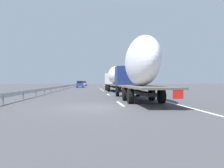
# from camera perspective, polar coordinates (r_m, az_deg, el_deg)

# --- Properties ---
(ground_plane) EXTENTS (260.00, 260.00, 0.00)m
(ground_plane) POSITION_cam_1_polar(r_m,az_deg,el_deg) (52.33, -5.33, -1.11)
(ground_plane) COLOR #424247
(lane_stripe_0) EXTENTS (3.20, 0.20, 0.01)m
(lane_stripe_0) POSITION_cam_1_polar(r_m,az_deg,el_deg) (14.52, 2.25, -5.35)
(lane_stripe_0) COLOR white
(lane_stripe_0) RESTS_ON ground_plane
(lane_stripe_1) EXTENTS (3.20, 0.20, 0.01)m
(lane_stripe_1) POSITION_cam_1_polar(r_m,az_deg,el_deg) (25.14, -1.04, -2.86)
(lane_stripe_1) COLOR white
(lane_stripe_1) RESTS_ON ground_plane
(lane_stripe_2) EXTENTS (3.20, 0.20, 0.01)m
(lane_stripe_2) POSITION_cam_1_polar(r_m,az_deg,el_deg) (35.73, -2.36, -1.86)
(lane_stripe_2) COLOR white
(lane_stripe_2) RESTS_ON ground_plane
(lane_stripe_3) EXTENTS (3.20, 0.20, 0.01)m
(lane_stripe_3) POSITION_cam_1_polar(r_m,az_deg,el_deg) (41.96, -2.83, -1.51)
(lane_stripe_3) COLOR white
(lane_stripe_3) RESTS_ON ground_plane
(lane_stripe_4) EXTENTS (3.20, 0.20, 0.01)m
(lane_stripe_4) POSITION_cam_1_polar(r_m,az_deg,el_deg) (47.36, -3.13, -1.27)
(lane_stripe_4) COLOR white
(lane_stripe_4) RESTS_ON ground_plane
(lane_stripe_5) EXTENTS (3.20, 0.20, 0.01)m
(lane_stripe_5) POSITION_cam_1_polar(r_m,az_deg,el_deg) (64.57, -3.76, -0.80)
(lane_stripe_5) COLOR white
(lane_stripe_5) RESTS_ON ground_plane
(edge_line_right) EXTENTS (110.00, 0.20, 0.01)m
(edge_line_right) POSITION_cam_1_polar(r_m,az_deg,el_deg) (57.61, 0.14, -0.95)
(edge_line_right) COLOR white
(edge_line_right) RESTS_ON ground_plane
(truck_lead) EXTENTS (12.19, 2.55, 4.01)m
(truck_lead) POSITION_cam_1_polar(r_m,az_deg,el_deg) (35.27, 0.61, 1.85)
(truck_lead) COLOR silver
(truck_lead) RESTS_ON ground_plane
(truck_trailing) EXTENTS (13.94, 2.55, 4.93)m
(truck_trailing) POSITION_cam_1_polar(r_m,az_deg,el_deg) (17.19, 7.13, 4.64)
(truck_trailing) COLOR navy
(truck_trailing) RESTS_ON ground_plane
(car_silver_hatch) EXTENTS (4.45, 1.88, 1.87)m
(car_silver_hatch) POSITION_cam_1_polar(r_m,az_deg,el_deg) (80.58, -7.95, 0.13)
(car_silver_hatch) COLOR #ADB2B7
(car_silver_hatch) RESTS_ON ground_plane
(car_red_compact) EXTENTS (4.26, 1.80, 1.91)m
(car_red_compact) POSITION_cam_1_polar(r_m,az_deg,el_deg) (101.95, -7.46, 0.22)
(car_red_compact) COLOR red
(car_red_compact) RESTS_ON ground_plane
(car_yellow_coupe) EXTENTS (4.16, 1.88, 1.91)m
(car_yellow_coupe) POSITION_cam_1_polar(r_m,az_deg,el_deg) (92.79, -7.64, 0.19)
(car_yellow_coupe) COLOR gold
(car_yellow_coupe) RESTS_ON ground_plane
(car_blue_sedan) EXTENTS (4.22, 1.79, 1.81)m
(car_blue_sedan) POSITION_cam_1_polar(r_m,az_deg,el_deg) (58.07, -8.67, -0.05)
(car_blue_sedan) COLOR #28479E
(car_blue_sedan) RESTS_ON ground_plane
(road_sign) EXTENTS (0.10, 0.90, 3.24)m
(road_sign) POSITION_cam_1_polar(r_m,az_deg,el_deg) (54.42, 1.74, 1.31)
(road_sign) COLOR gray
(road_sign) RESTS_ON ground_plane
(tree_0) EXTENTS (2.93, 2.93, 7.81)m
(tree_0) POSITION_cam_1_polar(r_m,az_deg,el_deg) (95.29, 1.33, 2.54)
(tree_0) COLOR #472D19
(tree_0) RESTS_ON ground_plane
(tree_1) EXTENTS (3.99, 3.99, 6.00)m
(tree_1) POSITION_cam_1_polar(r_m,az_deg,el_deg) (97.46, 1.95, 1.82)
(tree_1) COLOR #472D19
(tree_1) RESTS_ON ground_plane
(tree_2) EXTENTS (2.58, 2.58, 6.15)m
(tree_2) POSITION_cam_1_polar(r_m,az_deg,el_deg) (85.42, 1.21, 2.17)
(tree_2) COLOR #472D19
(tree_2) RESTS_ON ground_plane
(guardrail_median) EXTENTS (94.00, 0.10, 0.76)m
(guardrail_median) POSITION_cam_1_polar(r_m,az_deg,el_deg) (55.63, -11.53, -0.42)
(guardrail_median) COLOR #9EA0A5
(guardrail_median) RESTS_ON ground_plane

